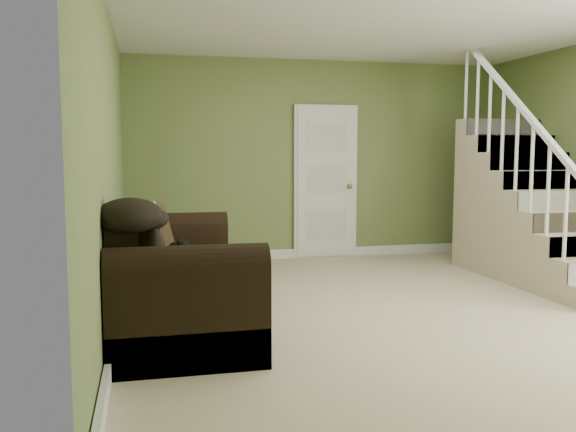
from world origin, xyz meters
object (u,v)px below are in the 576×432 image
banana (206,270)px  side_table (148,249)px  sofa (173,281)px  cat (178,251)px

banana → side_table: bearing=61.2°
sofa → cat: sofa is taller
sofa → banana: bearing=-65.6°
sofa → side_table: sofa is taller
banana → cat: bearing=69.7°
side_table → cat: size_ratio=1.95×
sofa → banana: sofa is taller
sofa → side_table: 2.00m
sofa → cat: 0.25m
sofa → cat: (0.04, 0.06, 0.23)m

